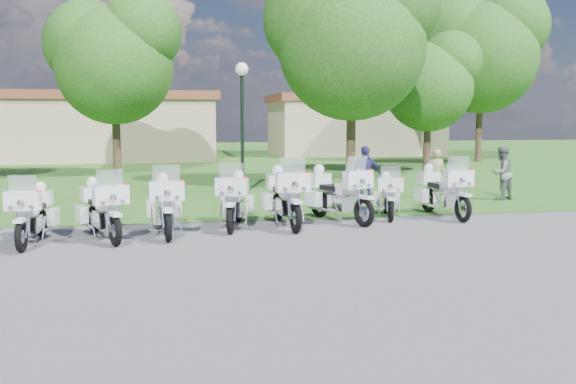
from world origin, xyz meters
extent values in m
plane|color=#4C4C51|center=(0.00, 0.00, 0.00)|extent=(100.00, 100.00, 0.00)
cube|color=#26641F|center=(0.00, 27.00, 0.00)|extent=(100.00, 48.00, 0.01)
torus|color=black|center=(-4.64, 0.07, 0.32)|extent=(0.16, 0.65, 0.64)
torus|color=black|center=(-4.55, 1.69, 0.32)|extent=(0.16, 0.65, 0.64)
cube|color=white|center=(-4.64, 0.05, 0.65)|extent=(0.20, 0.43, 0.07)
cube|color=white|center=(-4.63, 0.29, 1.00)|extent=(0.70, 0.27, 0.38)
cube|color=silver|center=(-4.62, 0.34, 1.34)|extent=(0.54, 0.15, 0.36)
sphere|color=red|center=(-4.32, 0.21, 1.19)|extent=(0.09, 0.09, 0.09)
sphere|color=#1426E5|center=(-4.94, 0.25, 1.19)|extent=(0.09, 0.09, 0.09)
cube|color=silver|center=(-4.59, 0.90, 0.43)|extent=(0.35, 0.55, 0.32)
cube|color=white|center=(-4.61, 0.67, 0.76)|extent=(0.33, 0.51, 0.21)
cube|color=black|center=(-4.58, 1.18, 0.75)|extent=(0.36, 0.61, 0.11)
cube|color=white|center=(-4.27, 1.53, 0.48)|extent=(0.20, 0.51, 0.34)
cube|color=white|center=(-4.84, 1.56, 0.48)|extent=(0.20, 0.51, 0.34)
cube|color=white|center=(-4.55, 1.72, 0.88)|extent=(0.48, 0.41, 0.31)
sphere|color=white|center=(-4.55, 1.72, 1.13)|extent=(0.25, 0.25, 0.25)
torus|color=black|center=(-2.86, 0.34, 0.33)|extent=(0.36, 0.67, 0.67)
torus|color=black|center=(-3.46, 1.93, 0.33)|extent=(0.36, 0.67, 0.67)
cube|color=white|center=(-2.86, 0.32, 0.68)|extent=(0.32, 0.47, 0.07)
cube|color=white|center=(-2.94, 0.55, 1.05)|extent=(0.76, 0.48, 0.40)
cube|color=silver|center=(-2.96, 0.61, 1.40)|extent=(0.57, 0.31, 0.37)
sphere|color=red|center=(-2.62, 0.61, 1.24)|extent=(0.09, 0.09, 0.09)
sphere|color=#1426E5|center=(-3.22, 0.39, 1.24)|extent=(0.09, 0.09, 0.09)
cube|color=silver|center=(-3.17, 1.15, 0.45)|extent=(0.51, 0.64, 0.34)
cube|color=white|center=(-3.08, 0.93, 0.80)|extent=(0.48, 0.60, 0.22)
cube|color=black|center=(-3.27, 1.43, 0.78)|extent=(0.54, 0.70, 0.12)
cube|color=white|center=(-3.13, 1.89, 0.50)|extent=(0.35, 0.55, 0.36)
cube|color=white|center=(-3.69, 1.68, 0.50)|extent=(0.35, 0.55, 0.36)
cube|color=white|center=(-3.47, 1.95, 0.92)|extent=(0.59, 0.54, 0.32)
sphere|color=white|center=(-3.47, 1.95, 1.18)|extent=(0.26, 0.26, 0.26)
torus|color=black|center=(-1.79, 0.58, 0.34)|extent=(0.17, 0.70, 0.69)
torus|color=black|center=(-1.89, 2.33, 0.34)|extent=(0.17, 0.70, 0.69)
cube|color=white|center=(-1.78, 0.56, 0.70)|extent=(0.21, 0.46, 0.07)
cube|color=white|center=(-1.80, 0.82, 1.08)|extent=(0.76, 0.29, 0.41)
cube|color=silver|center=(-1.80, 0.88, 1.44)|extent=(0.58, 0.16, 0.39)
sphere|color=red|center=(-1.47, 0.78, 1.28)|extent=(0.09, 0.09, 0.09)
sphere|color=#1426E5|center=(-2.13, 0.74, 1.28)|extent=(0.09, 0.09, 0.09)
cube|color=silver|center=(-1.84, 1.48, 0.46)|extent=(0.38, 0.60, 0.35)
cube|color=white|center=(-1.82, 1.23, 0.82)|extent=(0.36, 0.55, 0.23)
cube|color=black|center=(-1.86, 1.79, 0.80)|extent=(0.39, 0.66, 0.12)
cube|color=white|center=(-1.57, 2.19, 0.52)|extent=(0.22, 0.55, 0.37)
cube|color=white|center=(-2.19, 2.16, 0.52)|extent=(0.22, 0.55, 0.37)
cube|color=white|center=(-1.89, 2.36, 0.95)|extent=(0.52, 0.44, 0.33)
sphere|color=white|center=(-1.89, 2.36, 1.22)|extent=(0.27, 0.27, 0.27)
torus|color=black|center=(-0.39, 1.26, 0.33)|extent=(0.28, 0.69, 0.68)
torus|color=black|center=(-0.01, 2.95, 0.33)|extent=(0.28, 0.69, 0.68)
cube|color=white|center=(-0.39, 1.24, 0.69)|extent=(0.28, 0.47, 0.07)
cube|color=white|center=(-0.34, 1.49, 1.06)|extent=(0.77, 0.40, 0.41)
cube|color=silver|center=(-0.32, 1.55, 1.42)|extent=(0.58, 0.24, 0.38)
sphere|color=red|center=(-0.03, 1.36, 1.26)|extent=(0.09, 0.09, 0.09)
sphere|color=#1426E5|center=(-0.67, 1.50, 1.26)|extent=(0.09, 0.09, 0.09)
cube|color=silver|center=(-0.20, 2.13, 0.46)|extent=(0.46, 0.63, 0.34)
cube|color=white|center=(-0.25, 1.89, 0.81)|extent=(0.43, 0.59, 0.22)
cube|color=black|center=(-0.13, 2.42, 0.79)|extent=(0.47, 0.69, 0.12)
cube|color=white|center=(0.25, 2.73, 0.51)|extent=(0.29, 0.55, 0.36)
cube|color=white|center=(-0.34, 2.86, 0.51)|extent=(0.29, 0.55, 0.36)
cube|color=white|center=(-0.01, 2.98, 0.93)|extent=(0.56, 0.50, 0.32)
sphere|color=white|center=(-0.01, 2.98, 1.20)|extent=(0.26, 0.26, 0.26)
torus|color=black|center=(1.09, 1.09, 0.36)|extent=(0.18, 0.74, 0.73)
torus|color=black|center=(0.99, 2.95, 0.36)|extent=(0.18, 0.74, 0.73)
cube|color=white|center=(1.09, 1.06, 0.75)|extent=(0.22, 0.49, 0.08)
cube|color=white|center=(1.08, 1.34, 1.15)|extent=(0.80, 0.30, 0.44)
cube|color=silver|center=(1.08, 1.40, 1.53)|extent=(0.62, 0.17, 0.41)
sphere|color=red|center=(1.43, 1.29, 1.36)|extent=(0.10, 0.10, 0.10)
sphere|color=#1426E5|center=(0.73, 1.25, 1.36)|extent=(0.10, 0.10, 0.10)
cube|color=silver|center=(1.04, 2.04, 0.49)|extent=(0.41, 0.63, 0.37)
cube|color=white|center=(1.06, 1.78, 0.88)|extent=(0.38, 0.59, 0.24)
cube|color=black|center=(1.02, 2.37, 0.86)|extent=(0.41, 0.70, 0.13)
cube|color=white|center=(1.33, 2.80, 0.55)|extent=(0.23, 0.58, 0.39)
cube|color=white|center=(0.67, 2.77, 0.55)|extent=(0.23, 0.58, 0.39)
cube|color=white|center=(0.99, 2.98, 1.01)|extent=(0.55, 0.47, 0.35)
sphere|color=white|center=(0.99, 2.98, 1.29)|extent=(0.29, 0.29, 0.29)
torus|color=black|center=(2.89, 1.63, 0.36)|extent=(0.41, 0.72, 0.72)
torus|color=black|center=(2.19, 3.32, 0.36)|extent=(0.41, 0.72, 0.72)
cube|color=white|center=(2.90, 1.61, 0.73)|extent=(0.36, 0.51, 0.08)
cube|color=white|center=(2.80, 1.86, 1.13)|extent=(0.82, 0.54, 0.43)
cube|color=silver|center=(2.77, 1.92, 1.51)|extent=(0.61, 0.35, 0.41)
sphere|color=red|center=(3.14, 1.93, 1.34)|extent=(0.10, 0.10, 0.10)
sphere|color=#1426E5|center=(2.51, 1.67, 1.34)|extent=(0.10, 0.10, 0.10)
cube|color=silver|center=(2.53, 2.50, 0.49)|extent=(0.57, 0.70, 0.37)
cube|color=white|center=(2.63, 2.26, 0.86)|extent=(0.53, 0.65, 0.24)
cube|color=black|center=(2.41, 2.80, 0.84)|extent=(0.60, 0.76, 0.13)
cube|color=white|center=(2.55, 3.30, 0.54)|extent=(0.40, 0.59, 0.39)
cube|color=white|center=(1.95, 3.05, 0.54)|extent=(0.40, 0.59, 0.39)
cube|color=white|center=(2.17, 3.35, 0.99)|extent=(0.64, 0.60, 0.35)
sphere|color=white|center=(2.17, 3.35, 1.27)|extent=(0.28, 0.28, 0.28)
torus|color=black|center=(3.77, 2.17, 0.29)|extent=(0.26, 0.61, 0.60)
torus|color=black|center=(4.14, 3.63, 0.29)|extent=(0.26, 0.61, 0.60)
cube|color=white|center=(3.77, 2.15, 0.60)|extent=(0.25, 0.42, 0.06)
cube|color=white|center=(3.82, 2.37, 0.93)|extent=(0.67, 0.36, 0.36)
cube|color=silver|center=(3.84, 2.42, 1.24)|extent=(0.51, 0.23, 0.33)
sphere|color=red|center=(4.09, 2.25, 1.10)|extent=(0.08, 0.08, 0.08)
sphere|color=#1426E5|center=(3.53, 2.39, 1.10)|extent=(0.08, 0.08, 0.08)
cube|color=silver|center=(3.96, 2.92, 0.40)|extent=(0.41, 0.56, 0.30)
cube|color=white|center=(3.91, 2.71, 0.71)|extent=(0.39, 0.52, 0.20)
cube|color=black|center=(4.03, 3.18, 0.69)|extent=(0.43, 0.61, 0.11)
cube|color=white|center=(4.37, 3.44, 0.44)|extent=(0.27, 0.49, 0.32)
cube|color=white|center=(3.85, 3.57, 0.44)|extent=(0.27, 0.49, 0.32)
cube|color=white|center=(4.15, 3.66, 0.82)|extent=(0.50, 0.45, 0.28)
sphere|color=white|center=(4.15, 3.66, 1.05)|extent=(0.23, 0.23, 0.23)
torus|color=black|center=(5.57, 1.84, 0.34)|extent=(0.21, 0.71, 0.70)
torus|color=black|center=(5.39, 3.60, 0.34)|extent=(0.21, 0.71, 0.70)
cube|color=white|center=(5.58, 1.82, 0.71)|extent=(0.23, 0.48, 0.07)
cube|color=white|center=(5.55, 2.08, 1.10)|extent=(0.77, 0.33, 0.42)
cube|color=silver|center=(5.54, 2.14, 1.46)|extent=(0.59, 0.19, 0.39)
sphere|color=red|center=(5.89, 2.05, 1.29)|extent=(0.09, 0.09, 0.09)
sphere|color=#1426E5|center=(5.22, 1.98, 1.29)|extent=(0.09, 0.09, 0.09)
cube|color=silver|center=(5.48, 2.74, 0.47)|extent=(0.41, 0.62, 0.35)
cube|color=white|center=(5.51, 2.49, 0.83)|extent=(0.39, 0.57, 0.23)
cube|color=black|center=(5.45, 3.05, 0.81)|extent=(0.42, 0.68, 0.13)
cube|color=white|center=(5.72, 3.48, 0.52)|extent=(0.24, 0.56, 0.38)
cube|color=white|center=(5.09, 3.42, 0.52)|extent=(0.24, 0.56, 0.38)
cube|color=white|center=(5.38, 3.64, 0.96)|extent=(0.54, 0.47, 0.33)
sphere|color=white|center=(5.38, 3.64, 1.23)|extent=(0.27, 0.27, 0.27)
cylinder|color=black|center=(0.74, 8.50, 2.04)|extent=(0.12, 0.12, 4.08)
sphere|color=white|center=(0.74, 8.50, 4.23)|extent=(0.44, 0.44, 0.44)
cylinder|color=#38281C|center=(-4.01, 16.77, 1.79)|extent=(0.36, 0.36, 3.58)
sphere|color=#1B4E16|center=(-4.01, 16.77, 4.88)|extent=(5.21, 5.21, 5.21)
sphere|color=#1B4E16|center=(-5.15, 17.18, 5.86)|extent=(3.91, 3.91, 3.91)
sphere|color=#1B4E16|center=(-2.79, 16.45, 6.35)|extent=(3.58, 3.58, 3.58)
cylinder|color=#38281C|center=(5.26, 10.96, 1.95)|extent=(0.36, 0.36, 3.89)
sphere|color=#1B4E16|center=(5.26, 10.96, 5.31)|extent=(5.66, 5.66, 5.66)
sphere|color=#1B4E16|center=(4.03, 11.40, 6.37)|extent=(4.25, 4.25, 4.25)
sphere|color=#1B4E16|center=(6.59, 10.60, 6.90)|extent=(3.89, 3.89, 3.89)
cylinder|color=#38281C|center=(10.83, 16.70, 1.49)|extent=(0.36, 0.36, 2.98)
sphere|color=#1B4E16|center=(10.83, 16.70, 4.06)|extent=(4.33, 4.33, 4.33)
sphere|color=#1B4E16|center=(9.89, 17.04, 4.88)|extent=(3.25, 3.25, 3.25)
sphere|color=#1B4E16|center=(11.85, 16.43, 5.28)|extent=(2.98, 2.98, 2.98)
cylinder|color=#38281C|center=(16.11, 21.65, 2.19)|extent=(0.36, 0.36, 4.39)
sphere|color=#1B4E16|center=(16.11, 21.65, 5.98)|extent=(6.38, 6.38, 6.38)
sphere|color=#1B4E16|center=(14.72, 22.15, 7.18)|extent=(4.79, 4.79, 4.79)
sphere|color=#1B4E16|center=(17.61, 21.26, 7.78)|extent=(4.39, 4.39, 4.39)
cube|color=tan|center=(-6.00, 28.00, 1.80)|extent=(14.00, 8.00, 3.60)
cube|color=brown|center=(-6.00, 28.00, 3.85)|extent=(14.56, 8.32, 0.50)
cube|color=tan|center=(11.00, 30.00, 1.80)|extent=(11.00, 7.00, 3.60)
cube|color=brown|center=(11.00, 30.00, 3.85)|extent=(11.44, 7.28, 0.50)
imported|color=tan|center=(6.79, 6.32, 0.80)|extent=(0.69, 0.60, 1.61)
imported|color=slate|center=(8.70, 5.61, 0.86)|extent=(1.03, 0.94, 1.72)
imported|color=navy|center=(4.18, 5.60, 0.88)|extent=(1.09, 0.61, 1.76)
camera|label=1|loc=(-1.77, -13.14, 2.70)|focal=40.00mm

